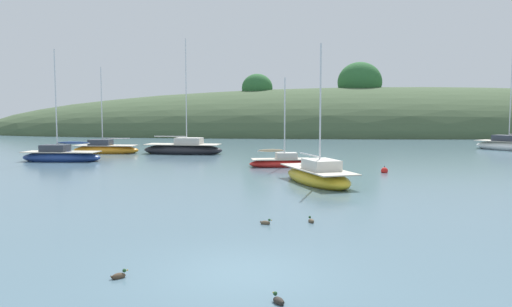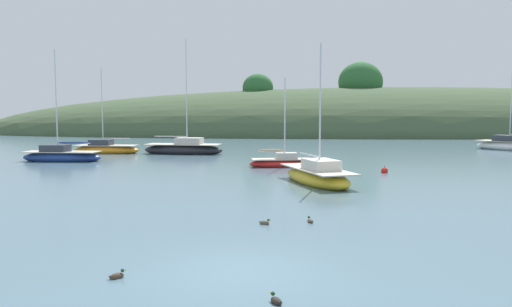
{
  "view_description": "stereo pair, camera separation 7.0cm",
  "coord_description": "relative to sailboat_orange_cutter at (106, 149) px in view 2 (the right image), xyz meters",
  "views": [
    {
      "loc": [
        0.58,
        -11.87,
        3.9
      ],
      "look_at": [
        0.0,
        20.0,
        1.2
      ],
      "focal_mm": 35.12,
      "sensor_mm": 36.0,
      "label": 1
    },
    {
      "loc": [
        0.65,
        -11.87,
        3.9
      ],
      "look_at": [
        0.0,
        20.0,
        1.2
      ],
      "focal_mm": 35.12,
      "sensor_mm": 36.0,
      "label": 2
    }
  ],
  "objects": [
    {
      "name": "sailboat_orange_cutter",
      "position": [
        0.0,
        0.0,
        0.0
      ],
      "size": [
        6.33,
        2.56,
        8.18
      ],
      "color": "orange",
      "rests_on": "ground"
    },
    {
      "name": "sailboat_teal_outer",
      "position": [
        7.38,
        -0.48,
        0.06
      ],
      "size": [
        7.66,
        3.48,
        10.7
      ],
      "color": "#232328",
      "rests_on": "ground"
    },
    {
      "name": "sailboat_yellow_far",
      "position": [
        39.62,
        4.19,
        0.06
      ],
      "size": [
        6.59,
        7.46,
        10.17
      ],
      "color": "white",
      "rests_on": "ground"
    },
    {
      "name": "duck_lead",
      "position": [
        16.52,
        -28.86,
        -0.33
      ],
      "size": [
        0.26,
        0.42,
        0.24
      ],
      "color": "brown",
      "rests_on": "ground"
    },
    {
      "name": "duck_straggler",
      "position": [
        14.92,
        -29.18,
        -0.33
      ],
      "size": [
        0.42,
        0.27,
        0.24
      ],
      "color": "brown",
      "rests_on": "ground"
    },
    {
      "name": "ground_plane",
      "position": [
        14.31,
        -34.36,
        -0.38
      ],
      "size": [
        400.0,
        400.0,
        0.0
      ],
      "primitive_type": "plane",
      "color": "slate"
    },
    {
      "name": "duck_lone_right",
      "position": [
        11.47,
        -34.87,
        -0.33
      ],
      "size": [
        0.38,
        0.35,
        0.24
      ],
      "color": "#473828",
      "rests_on": "ground"
    },
    {
      "name": "sailboat_red_portside",
      "position": [
        -1.11,
        -7.49,
        0.01
      ],
      "size": [
        6.36,
        2.45,
        8.91
      ],
      "color": "navy",
      "rests_on": "ground"
    },
    {
      "name": "mooring_buoy_inner",
      "position": [
        22.49,
        -14.51,
        -0.26
      ],
      "size": [
        0.44,
        0.44,
        0.54
      ],
      "color": "red",
      "rests_on": "ground"
    },
    {
      "name": "sailboat_cream_ketch",
      "position": [
        16.07,
        -11.08,
        -0.07
      ],
      "size": [
        4.69,
        2.09,
        6.4
      ],
      "color": "red",
      "rests_on": "ground"
    },
    {
      "name": "duck_trailing",
      "position": [
        15.17,
        -36.33,
        -0.33
      ],
      "size": [
        0.32,
        0.41,
        0.24
      ],
      "color": "#2D2823",
      "rests_on": "ground"
    },
    {
      "name": "far_shoreline_hill",
      "position": [
        39.54,
        41.56,
        -0.23
      ],
      "size": [
        150.0,
        36.0,
        20.72
      ],
      "color": "#425638",
      "rests_on": "ground"
    },
    {
      "name": "sailboat_grey_yawl",
      "position": [
        17.74,
        -19.23,
        0.02
      ],
      "size": [
        4.18,
        6.97,
        7.71
      ],
      "color": "gold",
      "rests_on": "ground"
    }
  ]
}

